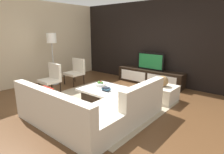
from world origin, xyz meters
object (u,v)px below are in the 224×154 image
object	(u,v)px
fruit_bowl	(100,84)
book_stack	(106,89)
floor_lamp	(52,41)
accent_chair_near	(52,77)
sectional_couch	(91,110)
ottoman	(162,93)
media_console	(150,77)
coffee_table	(103,94)
accent_chair_far	(76,70)
decorative_ball	(163,81)
television	(150,61)

from	to	relation	value
fruit_bowl	book_stack	distance (m)	0.46
floor_lamp	accent_chair_near	bearing A→B (deg)	-36.96
sectional_couch	ottoman	distance (m)	2.13
media_console	floor_lamp	xyz separation A→B (m)	(-2.51, -2.15, 1.21)
media_console	coffee_table	world-z (taller)	media_console
accent_chair_far	decorative_ball	world-z (taller)	accent_chair_far
ottoman	book_stack	distance (m)	1.52
floor_lamp	television	bearing A→B (deg)	40.63
ottoman	accent_chair_far	bearing A→B (deg)	-172.52
floor_lamp	ottoman	world-z (taller)	floor_lamp
sectional_couch	fruit_bowl	size ratio (longest dim) A/B	8.14
accent_chair_far	book_stack	xyz separation A→B (m)	(2.09, -0.79, -0.07)
coffee_table	fruit_bowl	size ratio (longest dim) A/B	3.59
floor_lamp	decorative_ball	size ratio (longest dim) A/B	6.24
sectional_couch	accent_chair_far	distance (m)	2.98
media_console	book_stack	size ratio (longest dim) A/B	12.13
media_console	sectional_couch	bearing A→B (deg)	-81.52
floor_lamp	fruit_bowl	world-z (taller)	floor_lamp
floor_lamp	book_stack	distance (m)	2.84
accent_chair_near	accent_chair_far	world-z (taller)	same
decorative_ball	television	bearing A→B (deg)	130.35
sectional_couch	coffee_table	xyz separation A→B (m)	(-0.59, 0.99, -0.08)
television	sectional_couch	distance (m)	3.36
coffee_table	book_stack	distance (m)	0.33
fruit_bowl	accent_chair_far	xyz separation A→B (m)	(-1.69, 0.57, 0.06)
accent_chair_near	floor_lamp	world-z (taller)	floor_lamp
coffee_table	accent_chair_far	world-z (taller)	accent_chair_far
accent_chair_far	media_console	bearing A→B (deg)	38.75
accent_chair_near	book_stack	world-z (taller)	accent_chair_near
media_console	book_stack	bearing A→B (deg)	-87.19
accent_chair_near	coffee_table	bearing A→B (deg)	8.28
ottoman	accent_chair_far	size ratio (longest dim) A/B	0.80
coffee_table	floor_lamp	world-z (taller)	floor_lamp
fruit_bowl	decorative_ball	bearing A→B (deg)	36.07
media_console	floor_lamp	bearing A→B (deg)	-139.38
fruit_bowl	book_stack	bearing A→B (deg)	-29.10
television	decorative_ball	size ratio (longest dim) A/B	3.47
ottoman	accent_chair_far	world-z (taller)	accent_chair_far
media_console	accent_chair_far	distance (m)	2.57
accent_chair_near	book_stack	bearing A→B (deg)	3.14
coffee_table	ottoman	size ratio (longest dim) A/B	1.44
television	sectional_couch	world-z (taller)	television
sectional_couch	decorative_ball	xyz separation A→B (m)	(0.56, 2.06, 0.26)
fruit_bowl	decorative_ball	size ratio (longest dim) A/B	1.01
ottoman	fruit_bowl	world-z (taller)	fruit_bowl
media_console	accent_chair_near	xyz separation A→B (m)	(-1.77, -2.71, 0.24)
decorative_ball	fruit_bowl	bearing A→B (deg)	-143.93
sectional_couch	ottoman	xyz separation A→B (m)	(0.56, 2.06, -0.08)
media_console	book_stack	xyz separation A→B (m)	(0.12, -2.42, 0.17)
coffee_table	fruit_bowl	bearing A→B (deg)	150.99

